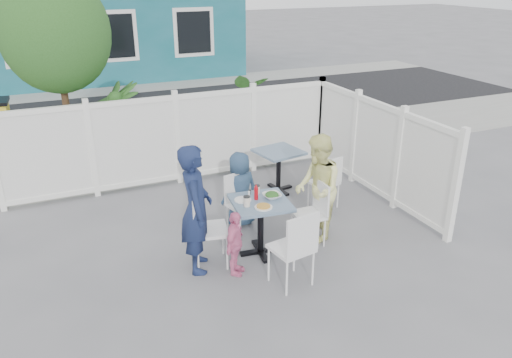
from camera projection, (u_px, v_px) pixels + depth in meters
name	position (u px, v px, depth m)	size (l,w,h in m)	color
ground	(220.00, 245.00, 7.00)	(80.00, 80.00, 0.00)	slate
near_sidewalk	(157.00, 158.00, 10.21)	(24.00, 2.60, 0.01)	gray
street	(124.00, 114.00, 13.33)	(24.00, 5.00, 0.01)	black
far_sidewalk	(107.00, 90.00, 15.94)	(24.00, 1.60, 0.01)	gray
fence_back	(177.00, 141.00, 8.76)	(5.86, 0.08, 1.60)	white
fence_right	(376.00, 150.00, 8.32)	(0.08, 3.66, 1.60)	white
tree	(55.00, 34.00, 8.19)	(1.80, 1.62, 3.59)	#382316
potted_shrub_a	(120.00, 131.00, 8.99)	(0.98, 0.98, 1.74)	#234E1B
potted_shrub_b	(245.00, 122.00, 9.84)	(1.41, 1.22, 1.57)	#234E1B
main_table	(261.00, 213.00, 6.58)	(0.81, 0.81, 0.77)	#44597F
spare_table	(279.00, 160.00, 8.49)	(0.81, 0.81, 0.74)	#44597F
chair_left	(203.00, 224.00, 6.33)	(0.53, 0.54, 1.01)	white
chair_right	(314.00, 208.00, 6.87)	(0.41, 0.42, 0.91)	white
chair_back	(240.00, 198.00, 7.21)	(0.48, 0.46, 0.87)	white
chair_near	(296.00, 244.00, 5.86)	(0.53, 0.51, 1.01)	white
chair_spare	(327.00, 179.00, 7.86)	(0.48, 0.47, 0.88)	white
man	(196.00, 209.00, 6.15)	(0.61, 0.40, 1.67)	#172247
woman	(317.00, 188.00, 6.91)	(0.74, 0.58, 1.53)	#F4F44A
boy	(240.00, 189.00, 7.35)	(0.56, 0.36, 1.15)	navy
toddler	(235.00, 244.00, 6.18)	(0.50, 0.21, 0.86)	pink
plate_main	(263.00, 207.00, 6.33)	(0.23, 0.23, 0.01)	white
plate_side	(243.00, 200.00, 6.53)	(0.22, 0.22, 0.02)	white
salad_bowl	(272.00, 196.00, 6.59)	(0.24, 0.24, 0.06)	white
coffee_cup_a	(247.00, 202.00, 6.35)	(0.08, 0.08, 0.13)	beige
coffee_cup_b	(257.00, 190.00, 6.72)	(0.07, 0.07, 0.11)	beige
ketchup_bottle	(256.00, 193.00, 6.53)	(0.05, 0.05, 0.17)	#AB0811
salt_shaker	(249.00, 193.00, 6.66)	(0.03, 0.03, 0.07)	white
pepper_shaker	(250.00, 192.00, 6.70)	(0.03, 0.03, 0.07)	black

